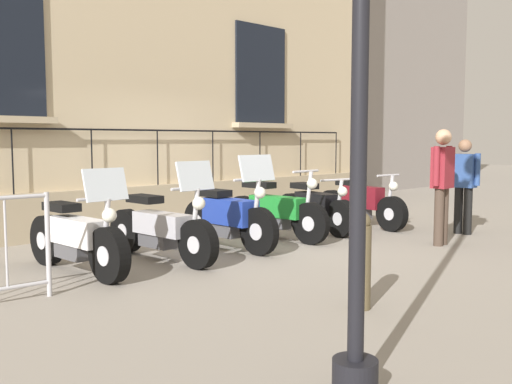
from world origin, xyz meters
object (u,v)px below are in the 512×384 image
object	(u,v)px
motorcycle_silver	(161,229)
motorcycle_white	(77,239)
motorcycle_blue	(229,217)
pedestrian_standing	(442,180)
motorcycle_green	(275,212)
motorcycle_maroon	(361,204)
pedestrian_walking	(464,181)
bollard	(361,260)
motorcycle_black	(315,209)

from	to	relation	value
motorcycle_silver	motorcycle_white	bearing A→B (deg)	-93.36
motorcycle_blue	pedestrian_standing	world-z (taller)	pedestrian_standing
motorcycle_green	pedestrian_standing	xyz separation A→B (m)	(2.09, 1.39, 0.55)
motorcycle_maroon	pedestrian_walking	size ratio (longest dim) A/B	1.33
motorcycle_maroon	pedestrian_walking	world-z (taller)	pedestrian_walking
bollard	motorcycle_black	bearing A→B (deg)	135.63
motorcycle_white	bollard	distance (m)	3.37
motorcycle_maroon	bollard	size ratio (longest dim) A/B	2.32
motorcycle_blue	pedestrian_walking	world-z (taller)	pedestrian_walking
motorcycle_silver	motorcycle_maroon	world-z (taller)	motorcycle_silver
motorcycle_white	motorcycle_black	xyz separation A→B (m)	(-0.05, 4.36, -0.02)
motorcycle_silver	bollard	bearing A→B (deg)	1.90
motorcycle_blue	motorcycle_green	world-z (taller)	motorcycle_blue
motorcycle_white	motorcycle_green	bearing A→B (deg)	90.62
pedestrian_walking	motorcycle_white	bearing A→B (deg)	-106.78
motorcycle_silver	motorcycle_green	world-z (taller)	motorcycle_silver
motorcycle_silver	motorcycle_maroon	xyz separation A→B (m)	(0.04, 4.31, -0.00)
motorcycle_silver	pedestrian_walking	world-z (taller)	pedestrian_walking
motorcycle_silver	bollard	distance (m)	3.07
motorcycle_green	motorcycle_maroon	distance (m)	2.08
pedestrian_standing	motorcycle_black	bearing A→B (deg)	-169.25
motorcycle_blue	bollard	xyz separation A→B (m)	(3.03, -1.04, -0.00)
pedestrian_standing	motorcycle_green	bearing A→B (deg)	-146.31
motorcycle_silver	motorcycle_green	bearing A→B (deg)	92.64
motorcycle_black	pedestrian_walking	size ratio (longest dim) A/B	1.23
pedestrian_walking	motorcycle_green	bearing A→B (deg)	-125.26
motorcycle_maroon	motorcycle_silver	bearing A→B (deg)	-90.48
pedestrian_walking	motorcycle_blue	bearing A→B (deg)	-114.64
motorcycle_blue	pedestrian_walking	xyz separation A→B (m)	(1.69, 3.69, 0.42)
motorcycle_white	motorcycle_silver	world-z (taller)	motorcycle_silver
motorcycle_maroon	pedestrian_walking	distance (m)	1.83
motorcycle_silver	pedestrian_walking	distance (m)	5.15
motorcycle_green	pedestrian_standing	distance (m)	2.57
motorcycle_blue	motorcycle_white	bearing A→B (deg)	-92.64
pedestrian_standing	pedestrian_walking	distance (m)	1.23
pedestrian_standing	motorcycle_maroon	bearing A→B (deg)	160.56
motorcycle_white	motorcycle_maroon	distance (m)	5.44
motorcycle_silver	bollard	world-z (taller)	motorcycle_silver
motorcycle_green	pedestrian_walking	bearing A→B (deg)	54.74
motorcycle_white	motorcycle_maroon	bearing A→B (deg)	88.92
motorcycle_maroon	bollard	xyz separation A→B (m)	(3.04, -4.21, 0.05)
motorcycle_black	pedestrian_walking	world-z (taller)	pedestrian_walking
motorcycle_blue	pedestrian_standing	size ratio (longest dim) A/B	1.12
motorcycle_green	motorcycle_black	bearing A→B (deg)	90.94
bollard	pedestrian_standing	distance (m)	3.72
motorcycle_white	bollard	size ratio (longest dim) A/B	2.24
motorcycle_black	motorcycle_maroon	size ratio (longest dim) A/B	0.92
pedestrian_standing	bollard	bearing A→B (deg)	-72.80
motorcycle_green	bollard	bearing A→B (deg)	-33.86
motorcycle_blue	motorcycle_green	size ratio (longest dim) A/B	0.93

